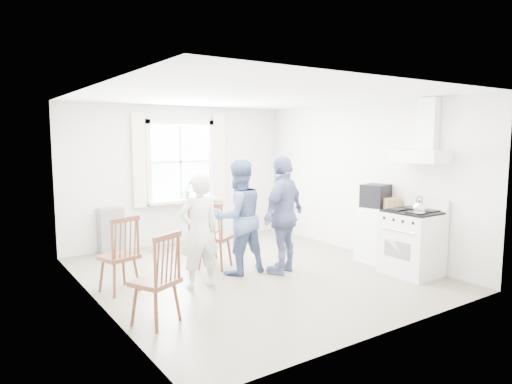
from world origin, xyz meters
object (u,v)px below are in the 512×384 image
Objects in this scene: gas_stove at (412,242)px; windsor_chair_a at (123,246)px; stereo_stack at (376,196)px; windsor_chair_c at (163,269)px; person_right at (284,215)px; windsor_chair_b at (201,225)px; person_mid at (238,217)px; person_left at (199,231)px; low_cabinet at (378,235)px.

gas_stove reaches higher than windsor_chair_a.
stereo_stack is 3.89m from windsor_chair_c.
person_right reaches higher than windsor_chair_c.
windsor_chair_b is at bearing 134.94° from gas_stove.
person_right reaches higher than gas_stove.
person_mid reaches higher than gas_stove.
person_right is at bearing -179.16° from person_left.
windsor_chair_c is at bearing 35.62° from person_mid.
windsor_chair_b is at bearing 53.11° from windsor_chair_c.
person_mid reaches higher than person_left.
windsor_chair_a is 1.72m from person_mid.
windsor_chair_c is 0.61× the size of person_mid.
gas_stove is 0.73× the size of person_left.
gas_stove is at bearing 145.56° from person_mid.
low_cabinet is at bearing -34.00° from windsor_chair_b.
gas_stove is at bearing 161.11° from person_left.
person_left is (-0.59, -1.08, 0.15)m from windsor_chair_b.
windsor_chair_c is at bearing 49.02° from person_left.
gas_stove is 1.24× the size of low_cabinet.
person_left reaches higher than low_cabinet.
person_left is at bearing -21.42° from windsor_chair_a.
windsor_chair_c is at bearing -173.14° from stereo_stack.
low_cabinet is at bearing 174.14° from person_left.
person_left is (-2.94, 0.51, 0.32)m from low_cabinet.
person_right is at bearing 150.10° from person_mid.
windsor_chair_a is 0.66× the size of person_left.
gas_stove is 2.58m from person_mid.
person_mid is (1.68, 1.16, 0.22)m from windsor_chair_c.
person_mid is 0.67m from person_right.
windsor_chair_b is (-2.28, 2.29, 0.14)m from gas_stove.
windsor_chair_c is 1.27m from person_left.
windsor_chair_b is 0.66× the size of person_left.
windsor_chair_b is 0.86m from person_mid.
windsor_chair_a is at bearing -2.16° from person_mid.
person_mid is (-2.08, 1.48, 0.36)m from gas_stove.
person_mid is at bearing 161.92° from stereo_stack.
stereo_stack is at bearing 84.80° from gas_stove.
low_cabinet is 0.58× the size of person_left.
stereo_stack reaches higher than gas_stove.
windsor_chair_b reaches higher than low_cabinet.
windsor_chair_a is at bearing 90.97° from windsor_chair_c.
low_cabinet is 0.88× the size of windsor_chair_b.
person_mid reaches higher than low_cabinet.
person_mid is (-2.16, 0.70, -0.24)m from stereo_stack.
stereo_stack is 1.63m from person_right.
low_cabinet is at bearing -90.55° from stereo_stack.
windsor_chair_b is at bearing -75.58° from person_mid.
person_right is at bearing 20.06° from windsor_chair_c.
low_cabinet is 0.64m from stereo_stack.
gas_stove is 2.32× the size of stereo_stack.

